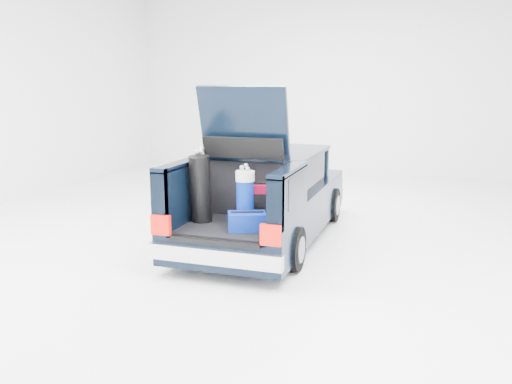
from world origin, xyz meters
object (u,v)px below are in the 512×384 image
(blue_golf_bag, at_px, (245,198))
(red_suitcase, at_px, (261,204))
(car, at_px, (268,197))
(blue_duffel, at_px, (247,221))
(black_golf_bag, at_px, (201,189))

(blue_golf_bag, bearing_deg, red_suitcase, 68.85)
(car, relative_size, blue_duffel, 8.00)
(car, height_order, black_golf_bag, car)
(red_suitcase, distance_m, black_golf_bag, 0.86)
(car, relative_size, red_suitcase, 8.20)
(blue_golf_bag, xyz_separation_m, blue_duffel, (0.10, -0.21, -0.27))
(car, distance_m, blue_duffel, 1.76)
(black_golf_bag, xyz_separation_m, blue_duffel, (0.75, -0.21, -0.35))
(blue_golf_bag, height_order, blue_duffel, blue_golf_bag)
(black_golf_bag, height_order, blue_duffel, black_golf_bag)
(red_suitcase, relative_size, black_golf_bag, 0.54)
(blue_golf_bag, bearing_deg, car, 106.06)
(blue_golf_bag, bearing_deg, blue_duffel, -54.03)
(black_golf_bag, bearing_deg, blue_duffel, -19.06)
(car, height_order, blue_duffel, car)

